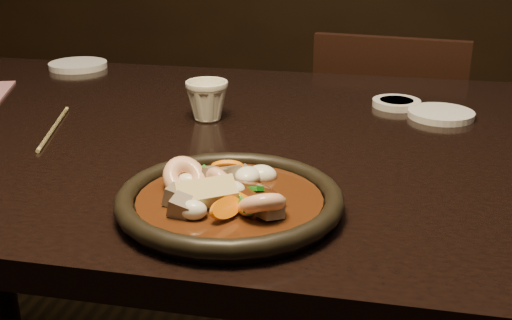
% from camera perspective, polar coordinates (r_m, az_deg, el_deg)
% --- Properties ---
extents(table, '(1.60, 0.90, 0.75)m').
position_cam_1_polar(table, '(1.09, -3.41, -1.30)').
color(table, black).
rests_on(table, floor).
extents(chair, '(0.43, 0.43, 0.82)m').
position_cam_1_polar(chair, '(1.77, 11.52, -0.66)').
color(chair, black).
rests_on(chair, floor).
extents(plate, '(0.28, 0.28, 0.03)m').
position_cam_1_polar(plate, '(0.77, -2.35, -3.67)').
color(plate, black).
rests_on(plate, table).
extents(stirfry, '(0.18, 0.17, 0.06)m').
position_cam_1_polar(stirfry, '(0.77, -2.55, -3.15)').
color(stirfry, '#3A1A0A').
rests_on(stirfry, plate).
extents(soy_dish, '(0.09, 0.09, 0.01)m').
position_cam_1_polar(soy_dish, '(1.23, 12.38, 4.96)').
color(soy_dish, silver).
rests_on(soy_dish, table).
extents(saucer_left, '(0.13, 0.13, 0.01)m').
position_cam_1_polar(saucer_left, '(1.56, -15.54, 8.13)').
color(saucer_left, silver).
rests_on(saucer_left, table).
extents(saucer_right, '(0.12, 0.12, 0.01)m').
position_cam_1_polar(saucer_right, '(1.18, 16.12, 3.94)').
color(saucer_right, silver).
rests_on(saucer_right, table).
extents(tea_cup, '(0.09, 0.09, 0.07)m').
position_cam_1_polar(tea_cup, '(1.12, -4.37, 5.42)').
color(tea_cup, white).
rests_on(tea_cup, table).
extents(chopsticks, '(0.07, 0.22, 0.01)m').
position_cam_1_polar(chopsticks, '(1.12, -17.54, 2.74)').
color(chopsticks, tan).
rests_on(chopsticks, table).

